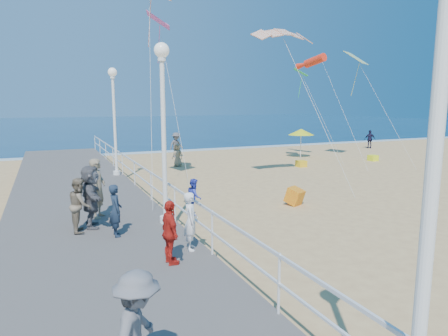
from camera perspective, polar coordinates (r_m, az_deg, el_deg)
name	(u,v)px	position (r m, az deg, el deg)	size (l,w,h in m)	color
ground	(310,215)	(14.86, 12.12, -6.60)	(160.00, 160.00, 0.00)	tan
ocean	(96,125)	(77.06, -17.84, 5.86)	(160.00, 90.00, 0.05)	#0D2D4E
surf_line	(160,152)	(33.34, -9.13, 2.30)	(160.00, 1.20, 0.04)	white
boardwalk	(93,238)	(12.14, -18.23, -9.51)	(5.00, 44.00, 0.40)	#635E5A
railing	(175,194)	(12.31, -7.06, -3.76)	(0.05, 42.00, 0.55)	white
lamp_post_near	(435,143)	(4.05, 27.97, 3.23)	(0.44, 0.44, 5.32)	white
lamp_post_mid	(163,115)	(11.92, -8.68, 7.48)	(0.44, 0.44, 5.32)	white
lamp_post_far	(114,110)	(20.73, -15.44, 7.98)	(0.44, 0.44, 5.32)	white
woman_holding_toddler	(191,221)	(9.97, -4.76, -7.57)	(0.53, 0.35, 1.46)	white
toddler_held	(194,197)	(10.00, -4.28, -4.09)	(0.44, 0.34, 0.91)	#3240BD
spectator_0	(116,210)	(11.31, -15.23, -5.86)	(0.53, 0.35, 1.44)	#1A283A
spectator_1	(80,205)	(12.01, -19.89, -4.96)	(0.75, 0.58, 1.54)	#7D6C56
spectator_2	(138,333)	(5.43, -12.20, -22.10)	(1.04, 0.60, 1.61)	slate
spectator_3	(170,233)	(9.15, -7.71, -9.12)	(0.86, 0.36, 1.47)	red
spectator_5	(91,197)	(12.27, -18.49, -3.89)	(1.70, 0.54, 1.84)	#57565B
spectator_6	(98,188)	(13.24, -17.57, -2.77)	(0.69, 0.45, 1.89)	#7F7058
beach_walker_a	(176,145)	(29.84, -6.84, 3.28)	(1.20, 0.69, 1.86)	#535257
beach_walker_b	(370,139)	(38.05, 20.12, 3.89)	(0.95, 0.40, 1.63)	#171732
beach_walker_c	(177,155)	(25.57, -6.67, 1.84)	(0.72, 0.47, 1.46)	#817559
box_kite	(295,198)	(16.08, 10.05, -4.21)	(0.55, 0.55, 0.60)	#E0490D
beach_umbrella	(301,132)	(29.91, 10.95, 5.08)	(1.90, 1.90, 2.14)	white
beach_chair_left	(301,164)	(25.81, 10.97, 0.61)	(0.55, 0.55, 0.40)	yellow
beach_chair_right	(373,158)	(29.88, 20.50, 1.36)	(0.55, 0.55, 0.40)	#EEFF1A
kite_parafoil	(284,32)	(20.14, 8.51, 18.66)	(3.11, 0.90, 0.30)	#D85319
kite_windsock	(315,61)	(28.99, 12.88, 14.72)	(0.56, 0.56, 2.74)	red
kite_diamond_pink	(158,21)	(20.76, -9.38, 20.07)	(1.26, 1.26, 0.02)	#F55ABA
kite_diamond_multi	(356,58)	(29.79, 18.38, 14.69)	(1.63, 1.63, 0.02)	#1BA8E8
kite_diamond_green	(301,72)	(27.99, 10.89, 13.28)	(1.06, 1.06, 0.02)	green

